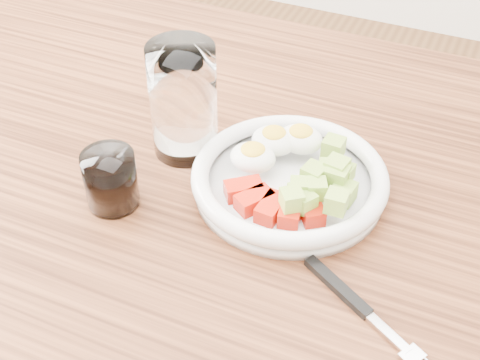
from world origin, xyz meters
The scene contains 5 objects.
dining_table centered at (0.00, 0.00, 0.67)m, with size 1.50×0.90×0.77m.
bowl centered at (0.04, 0.05, 0.79)m, with size 0.23×0.23×0.06m.
fork centered at (0.16, -0.09, 0.77)m, with size 0.17×0.11×0.01m.
water_glass centered at (-0.11, 0.07, 0.84)m, with size 0.08×0.08×0.15m, color white.
coffee_glass centered at (-0.14, -0.05, 0.80)m, with size 0.06×0.06×0.07m.
Camera 1 is at (0.22, -0.52, 1.30)m, focal length 50.00 mm.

